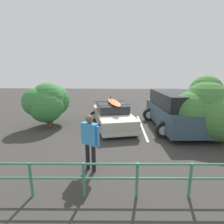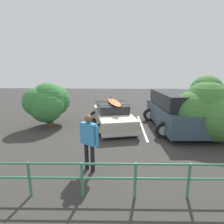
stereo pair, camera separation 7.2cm
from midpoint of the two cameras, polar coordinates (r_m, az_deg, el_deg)
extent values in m
cube|color=#383533|center=(9.45, 2.31, -5.67)|extent=(44.00, 44.00, 0.02)
cube|color=silver|center=(10.08, 9.46, -4.56)|extent=(0.12, 4.59, 0.00)
cube|color=#B7B29E|center=(9.87, -0.06, -1.78)|extent=(2.70, 4.65, 0.67)
cube|color=#23262B|center=(9.91, -0.25, 1.57)|extent=(1.98, 2.39, 0.43)
cube|color=silver|center=(7.94, 2.80, -7.22)|extent=(1.77, 0.50, 0.14)
cube|color=silver|center=(11.97, -1.95, -0.16)|extent=(1.77, 0.50, 0.14)
cylinder|color=black|center=(8.88, 7.29, -4.99)|extent=(0.58, 0.18, 0.58)
cylinder|color=#B7B7BC|center=(8.88, 7.29, -4.99)|extent=(0.32, 0.19, 0.32)
cylinder|color=black|center=(8.52, -4.35, -5.72)|extent=(0.58, 0.18, 0.58)
cylinder|color=#B7B7BC|center=(8.52, -4.35, -5.72)|extent=(0.32, 0.19, 0.32)
cylinder|color=black|center=(11.38, 3.13, -0.82)|extent=(0.58, 0.18, 0.58)
cylinder|color=#B7B7BC|center=(11.38, 3.13, -0.82)|extent=(0.32, 0.19, 0.32)
cylinder|color=black|center=(11.10, -5.92, -1.23)|extent=(0.58, 0.18, 0.58)
cylinder|color=#B7B7BC|center=(11.10, -5.92, -1.23)|extent=(0.32, 0.19, 0.32)
cylinder|color=black|center=(9.30, 0.39, 2.41)|extent=(1.81, 0.45, 0.03)
cylinder|color=black|center=(10.42, -0.83, 3.58)|extent=(1.81, 0.45, 0.03)
ellipsoid|color=orange|center=(9.76, 0.38, 3.28)|extent=(1.09, 2.65, 0.09)
cone|color=black|center=(10.76, -0.67, 4.83)|extent=(0.10, 0.10, 0.14)
cube|color=#334756|center=(10.01, 19.27, -0.88)|extent=(2.21, 4.97, 0.97)
cube|color=black|center=(9.85, 19.65, 3.97)|extent=(1.99, 3.89, 0.74)
cylinder|color=black|center=(12.34, 15.33, 2.44)|extent=(0.71, 0.22, 0.70)
cylinder|color=black|center=(9.24, 27.94, -5.13)|extent=(0.77, 0.22, 0.77)
cylinder|color=#B7B7BC|center=(9.24, 27.94, -5.13)|extent=(0.43, 0.23, 0.43)
cylinder|color=black|center=(8.47, 16.16, -5.65)|extent=(0.77, 0.22, 0.77)
cylinder|color=#B7B7BC|center=(8.47, 16.16, -5.65)|extent=(0.43, 0.23, 0.43)
cylinder|color=black|center=(11.76, 21.23, -0.76)|extent=(0.77, 0.22, 0.77)
cylinder|color=#B7B7BC|center=(11.76, 21.23, -0.76)|extent=(0.43, 0.23, 0.43)
cylinder|color=black|center=(11.17, 11.86, -0.84)|extent=(0.77, 0.22, 0.77)
cylinder|color=#B7B7BC|center=(11.17, 11.86, -0.84)|extent=(0.43, 0.23, 0.43)
cylinder|color=black|center=(5.58, -6.40, -14.74)|extent=(0.13, 0.13, 0.88)
cylinder|color=black|center=(5.72, -8.34, -14.07)|extent=(0.13, 0.13, 0.88)
cube|color=#3D8ED1|center=(5.34, -7.63, -7.02)|extent=(0.55, 0.43, 0.66)
sphere|color=brown|center=(5.19, -7.78, -2.22)|extent=(0.24, 0.24, 0.24)
cylinder|color=#3D8ED1|center=(5.17, -5.00, -7.97)|extent=(0.09, 0.09, 0.63)
cylinder|color=#3D8ED1|center=(5.53, -10.06, -6.66)|extent=(0.09, 0.09, 0.63)
cylinder|color=#387F5B|center=(4.93, 23.76, -19.73)|extent=(0.07, 0.07, 0.92)
cylinder|color=#387F5B|center=(4.60, 7.67, -21.18)|extent=(0.07, 0.07, 0.92)
cylinder|color=#387F5B|center=(4.63, -9.65, -21.03)|extent=(0.07, 0.07, 0.92)
cylinder|color=#387F5B|center=(5.00, -25.34, -19.37)|extent=(0.07, 0.07, 0.92)
cylinder|color=#387F5B|center=(4.40, -9.87, -16.37)|extent=(7.78, 0.34, 0.06)
cylinder|color=#387F5B|center=(4.60, -9.67, -20.55)|extent=(7.78, 0.34, 0.06)
cylinder|color=brown|center=(10.44, -19.80, -3.19)|extent=(0.35, 0.35, 0.48)
sphere|color=#387F3D|center=(10.19, -23.46, 3.00)|extent=(1.54, 1.54, 1.54)
sphere|color=#387F3D|center=(10.13, -20.89, 2.06)|extent=(1.89, 1.89, 1.89)
sphere|color=#387F3D|center=(10.25, -20.35, 4.03)|extent=(1.77, 1.77, 1.77)
sphere|color=#387F3D|center=(10.68, -19.65, 1.67)|extent=(1.44, 1.44, 1.44)
sphere|color=#387F3D|center=(10.65, -18.72, 3.64)|extent=(1.81, 1.81, 1.81)
cylinder|color=brown|center=(9.14, 27.11, -5.68)|extent=(0.36, 0.36, 0.63)
sphere|color=#427A38|center=(8.88, 30.78, -1.67)|extent=(2.09, 2.09, 2.09)
sphere|color=#427A38|center=(8.94, 26.79, -0.22)|extent=(2.05, 2.05, 2.05)
sphere|color=#427A38|center=(9.04, 28.03, 2.48)|extent=(2.03, 2.03, 2.03)
sphere|color=#427A38|center=(8.74, 24.52, 0.10)|extent=(1.89, 1.89, 1.89)
sphere|color=#427A38|center=(9.34, 28.08, 5.95)|extent=(1.49, 1.49, 1.49)
camera|label=1|loc=(0.04, -90.22, -0.05)|focal=28.00mm
camera|label=2|loc=(0.04, 89.78, 0.05)|focal=28.00mm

